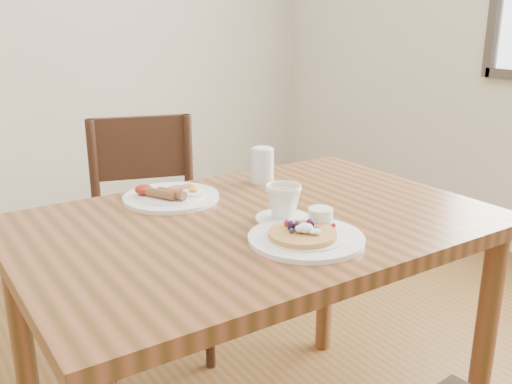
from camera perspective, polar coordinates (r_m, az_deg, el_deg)
dining_table at (r=1.50m, az=0.00°, el=-6.16°), size 1.20×0.80×0.75m
chair_far at (r=2.18m, az=-10.73°, el=-3.25°), size 0.53×0.53×0.88m
pancake_plate at (r=1.32m, az=5.11°, el=-4.26°), size 0.27×0.27×0.06m
breakfast_plate at (r=1.62m, az=-8.60°, el=-0.39°), size 0.27×0.27×0.04m
teacup_saucer at (r=1.44m, az=2.73°, el=-1.22°), size 0.14×0.14×0.09m
water_glass at (r=1.76m, az=0.66°, el=2.68°), size 0.07×0.07×0.11m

